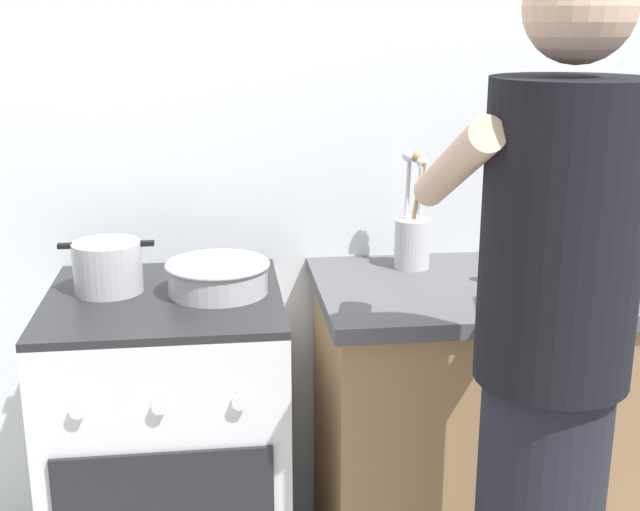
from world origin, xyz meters
name	(u,v)px	position (x,y,z in m)	size (l,w,h in m)	color
back_wall	(355,136)	(0.20, 0.50, 1.25)	(3.20, 0.10, 2.50)	silver
countertop	(494,432)	(0.55, 0.15, 0.45)	(1.00, 0.60, 0.90)	#99724C
stove_range	(172,454)	(-0.35, 0.15, 0.45)	(0.60, 0.62, 0.90)	silver
pot	(108,267)	(-0.49, 0.20, 0.97)	(0.24, 0.18, 0.13)	#B2B2B7
mixing_bowl	(218,276)	(-0.21, 0.15, 0.95)	(0.27, 0.27, 0.08)	#B7B7BC
utensil_crock	(412,236)	(0.34, 0.32, 0.99)	(0.10, 0.10, 0.33)	silver
spice_bottle	(496,267)	(0.53, 0.14, 0.94)	(0.04, 0.04, 0.09)	silver
oil_bottle	(569,244)	(0.74, 0.18, 0.99)	(0.07, 0.07, 0.22)	gold
person	(547,395)	(0.43, -0.45, 0.86)	(0.41, 0.50, 1.70)	black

